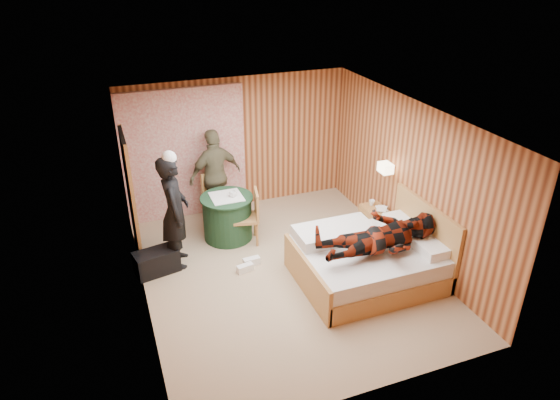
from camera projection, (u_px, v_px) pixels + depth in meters
name	position (u px, v px, depth m)	size (l,w,h in m)	color
floor	(285.00, 273.00, 7.74)	(4.20, 5.00, 0.01)	tan
ceiling	(286.00, 117.00, 6.61)	(4.20, 5.00, 0.01)	silver
wall_back	(237.00, 144.00, 9.27)	(4.20, 0.02, 2.50)	#C17E4A
wall_left	(136.00, 226.00, 6.52)	(0.02, 5.00, 2.50)	#C17E4A
wall_right	(410.00, 180.00, 7.83)	(0.02, 5.00, 2.50)	#C17E4A
curtain	(185.00, 155.00, 8.92)	(2.20, 0.08, 2.40)	silver
doorway	(131.00, 197.00, 7.80)	(0.06, 0.90, 2.05)	black
wall_lamp	(386.00, 168.00, 8.13)	(0.26, 0.24, 0.16)	gold
bed	(368.00, 260.00, 7.48)	(2.04, 1.61, 1.11)	tan
nightstand	(374.00, 221.00, 8.69)	(0.38, 0.52, 0.50)	tan
round_table	(228.00, 217.00, 8.52)	(0.89, 0.89, 0.79)	#1F4329
chair_far	(215.00, 193.00, 9.03)	(0.56, 0.56, 0.93)	tan
chair_near	(250.00, 213.00, 8.33)	(0.51, 0.51, 0.95)	tan
duffel_bag	(157.00, 262.00, 7.68)	(0.66, 0.35, 0.37)	black
sneaker_left	(252.00, 261.00, 7.91)	(0.27, 0.11, 0.12)	white
sneaker_right	(245.00, 268.00, 7.75)	(0.26, 0.11, 0.11)	white
woman_standing	(175.00, 212.00, 7.60)	(0.66, 0.44, 1.82)	black
man_at_table	(215.00, 175.00, 8.93)	(1.01, 0.42, 1.72)	#696346
man_on_bed	(382.00, 228.00, 7.00)	(1.77, 0.67, 0.86)	#681A09
book_lower	(377.00, 209.00, 8.53)	(0.17, 0.22, 0.02)	white
book_upper	(377.00, 208.00, 8.52)	(0.16, 0.22, 0.02)	white
cup_nightstand	(372.00, 203.00, 8.67)	(0.10, 0.10, 0.09)	white
cup_table	(233.00, 194.00, 8.31)	(0.12, 0.12, 0.10)	white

